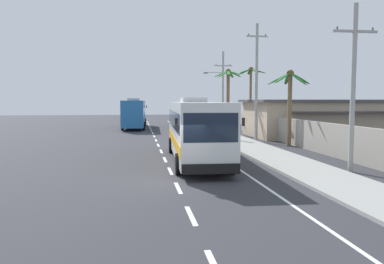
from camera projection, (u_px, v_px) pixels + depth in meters
name	position (u px, v px, depth m)	size (l,w,h in m)	color
ground_plane	(175.00, 181.00, 16.63)	(160.00, 160.00, 0.00)	#303035
sidewalk_kerb	(255.00, 148.00, 27.45)	(3.20, 90.00, 0.14)	#999993
lane_markings	(184.00, 144.00, 31.22)	(3.71, 71.00, 0.01)	white
boundary_wall	(284.00, 130.00, 31.85)	(0.24, 60.00, 2.09)	#9E998E
coach_bus_foreground	(196.00, 128.00, 22.16)	(3.37, 12.06, 3.71)	silver
coach_bus_far_lane	(134.00, 113.00, 48.61)	(3.30, 12.27, 3.82)	#2366A8
motorcycle_beside_bus	(205.00, 136.00, 30.97)	(0.56, 1.96, 1.54)	black
pedestrian_near_kerb	(214.00, 126.00, 37.20)	(0.36, 0.36, 1.80)	#2D7A47
pedestrian_midwalk	(239.00, 131.00, 32.01)	(0.36, 0.36, 1.58)	navy
utility_pole_nearest	(353.00, 85.00, 18.44)	(2.29, 0.24, 8.18)	#9E9E99
utility_pole_mid	(256.00, 81.00, 32.16)	(1.84, 0.24, 9.99)	#9E9E99
utility_pole_far	(222.00, 89.00, 46.06)	(3.44, 0.24, 9.45)	#9E9E99
palm_nearest	(290.00, 94.00, 29.41)	(3.53, 3.56, 5.91)	brown
palm_second	(251.00, 85.00, 41.56)	(3.36, 3.48, 7.22)	brown
palm_third	(228.00, 89.00, 39.26)	(2.88, 2.96, 6.81)	brown
roadside_building	(324.00, 118.00, 37.68)	(15.36, 8.81, 3.62)	tan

